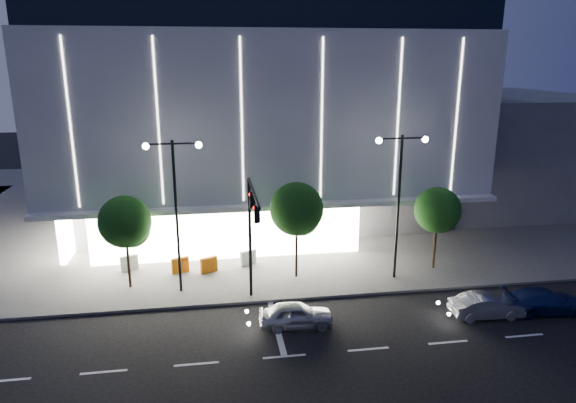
% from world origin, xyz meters
% --- Properties ---
extents(ground, '(160.00, 160.00, 0.00)m').
position_xyz_m(ground, '(0.00, 0.00, 0.00)').
color(ground, black).
rests_on(ground, ground).
extents(sidewalk_museum, '(70.00, 40.00, 0.15)m').
position_xyz_m(sidewalk_museum, '(5.00, 24.00, 0.07)').
color(sidewalk_museum, '#474747').
rests_on(sidewalk_museum, ground).
extents(museum, '(30.00, 25.80, 18.00)m').
position_xyz_m(museum, '(2.98, 22.31, 9.27)').
color(museum, '#4C4C51').
rests_on(museum, ground).
extents(annex_building, '(16.00, 20.00, 10.00)m').
position_xyz_m(annex_building, '(26.00, 24.00, 5.00)').
color(annex_building, '#4C4C51').
rests_on(annex_building, ground).
extents(traffic_mast, '(0.33, 5.89, 7.07)m').
position_xyz_m(traffic_mast, '(1.00, 3.34, 5.03)').
color(traffic_mast, black).
rests_on(traffic_mast, ground).
extents(street_lamp_west, '(3.16, 0.36, 9.00)m').
position_xyz_m(street_lamp_west, '(-3.00, 6.00, 5.96)').
color(street_lamp_west, black).
rests_on(street_lamp_west, ground).
extents(street_lamp_east, '(3.16, 0.36, 9.00)m').
position_xyz_m(street_lamp_east, '(10.00, 6.00, 5.96)').
color(street_lamp_east, black).
rests_on(street_lamp_east, ground).
extents(tree_left, '(3.02, 3.02, 5.72)m').
position_xyz_m(tree_left, '(-5.97, 7.02, 4.03)').
color(tree_left, black).
rests_on(tree_left, ground).
extents(tree_mid, '(3.25, 3.25, 6.15)m').
position_xyz_m(tree_mid, '(4.03, 7.02, 4.33)').
color(tree_mid, black).
rests_on(tree_mid, ground).
extents(tree_right, '(2.91, 2.91, 5.51)m').
position_xyz_m(tree_right, '(13.03, 7.02, 3.88)').
color(tree_right, black).
rests_on(tree_right, ground).
extents(car_lead, '(3.85, 1.70, 1.29)m').
position_xyz_m(car_lead, '(3.00, 1.16, 0.64)').
color(car_lead, '#A7AAAF').
rests_on(car_lead, ground).
extents(car_second, '(3.86, 1.45, 1.26)m').
position_xyz_m(car_second, '(13.11, 0.61, 0.63)').
color(car_second, '#A4A5AB').
rests_on(car_second, ground).
extents(car_third, '(4.57, 2.16, 1.29)m').
position_xyz_m(car_third, '(16.52, 0.67, 0.64)').
color(car_third, navy).
rests_on(car_third, ground).
extents(barrier_a, '(1.12, 0.59, 1.00)m').
position_xyz_m(barrier_a, '(-3.16, 8.70, 0.65)').
color(barrier_a, orange).
rests_on(barrier_a, sidewalk_museum).
extents(barrier_b, '(1.11, 0.66, 1.00)m').
position_xyz_m(barrier_b, '(-6.40, 9.58, 0.65)').
color(barrier_b, silver).
rests_on(barrier_b, sidewalk_museum).
extents(barrier_c, '(1.11, 0.67, 1.00)m').
position_xyz_m(barrier_c, '(-1.36, 8.48, 0.65)').
color(barrier_c, orange).
rests_on(barrier_c, sidewalk_museum).
extents(barrier_d, '(1.10, 0.69, 1.00)m').
position_xyz_m(barrier_d, '(1.18, 9.29, 0.65)').
color(barrier_d, silver).
rests_on(barrier_d, sidewalk_museum).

